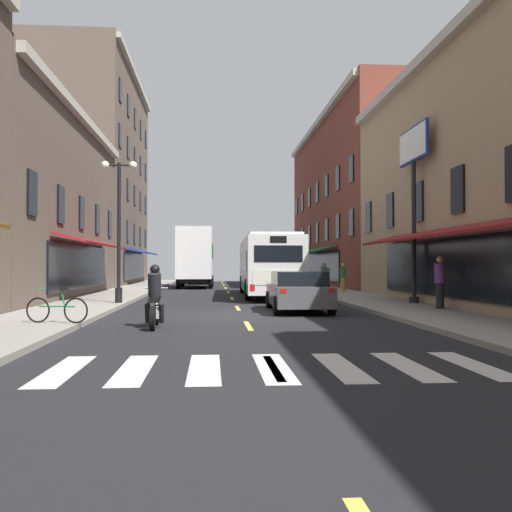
# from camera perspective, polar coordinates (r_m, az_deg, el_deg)

# --- Properties ---
(ground_plane) EXTENTS (34.80, 80.00, 0.10)m
(ground_plane) POSITION_cam_1_polar(r_m,az_deg,el_deg) (19.52, -1.39, -5.85)
(ground_plane) COLOR black
(lane_centre_dashes) EXTENTS (0.14, 73.90, 0.01)m
(lane_centre_dashes) POSITION_cam_1_polar(r_m,az_deg,el_deg) (19.27, -1.35, -5.76)
(lane_centre_dashes) COLOR #DBCC4C
(lane_centre_dashes) RESTS_ON ground
(crosswalk_near) EXTENTS (7.10, 2.80, 0.01)m
(crosswalk_near) POSITION_cam_1_polar(r_m,az_deg,el_deg) (9.61, 1.69, -10.72)
(crosswalk_near) COLOR silver
(crosswalk_near) RESTS_ON ground
(sidewalk_left) EXTENTS (3.00, 80.00, 0.14)m
(sidewalk_left) POSITION_cam_1_polar(r_m,az_deg,el_deg) (20.09, -18.52, -5.32)
(sidewalk_left) COLOR gray
(sidewalk_left) RESTS_ON ground
(sidewalk_right) EXTENTS (3.00, 80.00, 0.14)m
(sidewalk_right) POSITION_cam_1_polar(r_m,az_deg,el_deg) (20.67, 15.25, -5.21)
(sidewalk_right) COLOR gray
(sidewalk_right) RESTS_ON ground
(billboard_sign) EXTENTS (0.40, 3.14, 7.02)m
(billboard_sign) POSITION_cam_1_polar(r_m,az_deg,el_deg) (24.59, 15.00, 8.27)
(billboard_sign) COLOR black
(billboard_sign) RESTS_ON sidewalk_right
(transit_bus) EXTENTS (2.81, 12.20, 3.08)m
(transit_bus) POSITION_cam_1_polar(r_m,az_deg,el_deg) (30.86, 1.11, -0.91)
(transit_bus) COLOR silver
(transit_bus) RESTS_ON ground
(box_truck) EXTENTS (2.58, 7.07, 4.23)m
(box_truck) POSITION_cam_1_polar(r_m,az_deg,el_deg) (42.36, -5.86, -0.20)
(box_truck) COLOR black
(box_truck) RESTS_ON ground
(sedan_near) EXTENTS (2.07, 4.35, 1.33)m
(sedan_near) POSITION_cam_1_polar(r_m,az_deg,el_deg) (51.10, -5.37, -1.94)
(sedan_near) COLOR silver
(sedan_near) RESTS_ON ground
(sedan_mid) EXTENTS (2.09, 4.79, 1.41)m
(sedan_mid) POSITION_cam_1_polar(r_m,az_deg,el_deg) (20.95, 4.10, -3.40)
(sedan_mid) COLOR #515154
(sedan_mid) RESTS_ON ground
(motorcycle_rider) EXTENTS (0.62, 2.07, 1.66)m
(motorcycle_rider) POSITION_cam_1_polar(r_m,az_deg,el_deg) (15.69, -9.76, -4.29)
(motorcycle_rider) COLOR black
(motorcycle_rider) RESTS_ON ground
(bicycle_near) EXTENTS (1.68, 0.55, 0.91)m
(bicycle_near) POSITION_cam_1_polar(r_m,az_deg,el_deg) (16.18, -18.69, -4.88)
(bicycle_near) COLOR black
(bicycle_near) RESTS_ON sidewalk_left
(pedestrian_near) EXTENTS (0.52, 0.40, 1.67)m
(pedestrian_near) POSITION_cam_1_polar(r_m,az_deg,el_deg) (34.57, 6.63, -1.89)
(pedestrian_near) COLOR #B29947
(pedestrian_near) RESTS_ON sidewalk_right
(pedestrian_mid) EXTENTS (0.36, 0.36, 1.81)m
(pedestrian_mid) POSITION_cam_1_polar(r_m,az_deg,el_deg) (21.30, 17.36, -2.35)
(pedestrian_mid) COLOR black
(pedestrian_mid) RESTS_ON sidewalk_right
(pedestrian_far) EXTENTS (0.36, 0.36, 1.61)m
(pedestrian_far) POSITION_cam_1_polar(r_m,az_deg,el_deg) (33.90, 8.37, -2.01)
(pedestrian_far) COLOR #B29947
(pedestrian_far) RESTS_ON sidewalk_right
(street_lamp_twin) EXTENTS (1.42, 0.32, 5.66)m
(street_lamp_twin) POSITION_cam_1_polar(r_m,az_deg,el_deg) (24.18, -13.12, 2.99)
(street_lamp_twin) COLOR black
(street_lamp_twin) RESTS_ON sidewalk_left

